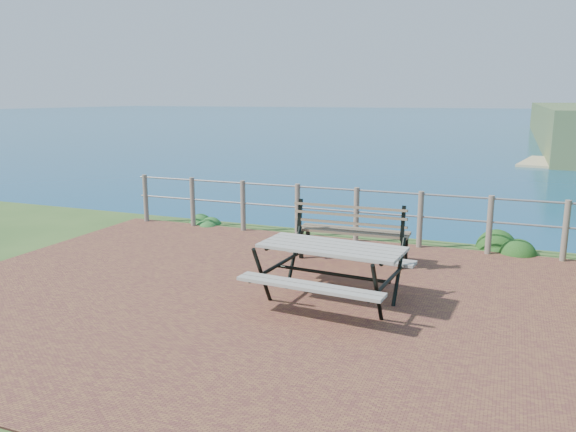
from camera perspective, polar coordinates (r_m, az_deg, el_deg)
name	(u,v)px	position (r m, az deg, el deg)	size (l,w,h in m)	color
ground	(289,302)	(7.39, 0.06, -8.78)	(10.00, 7.00, 0.12)	brown
ocean	(507,105)	(206.45, 21.39, 10.45)	(1200.00, 1200.00, 0.00)	#145C7C
safety_railing	(356,212)	(10.30, 6.96, 0.45)	(9.40, 0.10, 1.00)	#6B5B4C
picnic_table	(331,268)	(7.19, 4.42, -5.28)	(1.86, 1.56, 0.76)	gray
park_bench	(354,222)	(9.04, 6.67, -0.60)	(1.79, 0.47, 1.01)	brown
shrub_lip_west	(204,224)	(11.93, -8.57, -0.82)	(0.69, 0.69, 0.39)	#205722
shrub_lip_east	(509,251)	(10.50, 21.53, -3.31)	(0.72, 0.72, 0.44)	#1B3E13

